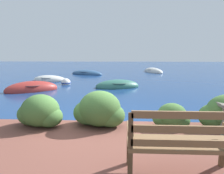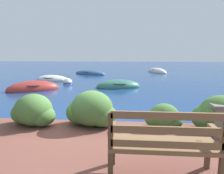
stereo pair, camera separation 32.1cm
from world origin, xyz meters
The scene contains 12 objects.
ground_plane centered at (0.00, 0.00, 0.00)m, with size 80.00×80.00×0.00m.
park_bench centered at (1.27, -2.11, 0.70)m, with size 1.39×0.48×0.93m.
hedge_clump_left centered at (-1.29, -0.39, 0.53)m, with size 1.04×0.75×0.71m.
hedge_clump_centre centered at (0.01, -0.31, 0.56)m, with size 1.16×0.83×0.79m.
hedge_clump_right centered at (1.58, -0.35, 0.45)m, with size 0.79×0.57×0.54m.
hedge_clump_far_right centered at (2.71, -0.42, 0.55)m, with size 1.11×0.80×0.75m.
rowboat_nearest centered at (-3.86, 4.82, 0.07)m, with size 2.62×2.17×0.85m.
rowboat_mid centered at (0.29, 6.03, 0.07)m, with size 2.59×1.70×0.74m.
rowboat_far centered at (-4.30, 8.50, 0.06)m, with size 2.65×1.76×0.63m.
rowboat_outer centered at (-2.52, 12.64, 0.06)m, with size 3.25×2.40×0.68m.
rowboat_distant centered at (3.57, 14.86, 0.06)m, with size 2.02×3.19×0.77m.
mooring_buoy centered at (-2.77, 6.94, 0.09)m, with size 0.59×0.59×0.53m.
Camera 2 is at (0.82, -4.53, 1.81)m, focal length 32.00 mm.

